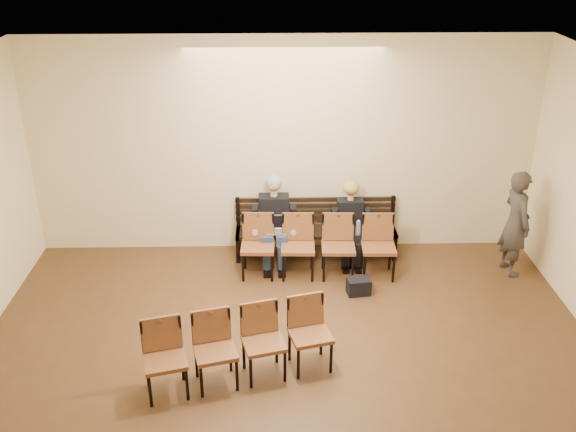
{
  "coord_description": "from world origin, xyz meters",
  "views": [
    {
      "loc": [
        -0.18,
        -4.6,
        5.08
      ],
      "look_at": [
        0.04,
        4.05,
        0.99
      ],
      "focal_mm": 40.0,
      "sensor_mm": 36.0,
      "label": 1
    }
  ],
  "objects_px": {
    "seated_woman": "(350,225)",
    "chair_row_front": "(318,248)",
    "bench": "(316,243)",
    "seated_man": "(274,219)",
    "water_bottle": "(358,235)",
    "laptop": "(276,234)",
    "chair_row_back": "(240,348)",
    "bag": "(359,286)",
    "passerby": "(517,215)"
  },
  "relations": [
    {
      "from": "seated_woman",
      "to": "chair_row_front",
      "type": "xyz_separation_m",
      "value": [
        -0.55,
        -0.53,
        -0.12
      ]
    },
    {
      "from": "bench",
      "to": "seated_man",
      "type": "height_order",
      "value": "seated_man"
    },
    {
      "from": "bench",
      "to": "seated_woman",
      "type": "xyz_separation_m",
      "value": [
        0.53,
        -0.12,
        0.37
      ]
    },
    {
      "from": "bench",
      "to": "water_bottle",
      "type": "height_order",
      "value": "water_bottle"
    },
    {
      "from": "seated_man",
      "to": "seated_woman",
      "type": "height_order",
      "value": "seated_man"
    },
    {
      "from": "laptop",
      "to": "chair_row_back",
      "type": "distance_m",
      "value": 2.77
    },
    {
      "from": "seated_man",
      "to": "chair_row_front",
      "type": "distance_m",
      "value": 0.88
    },
    {
      "from": "water_bottle",
      "to": "bag",
      "type": "bearing_deg",
      "value": -94.83
    },
    {
      "from": "chair_row_front",
      "to": "passerby",
      "type": "bearing_deg",
      "value": 3.0
    },
    {
      "from": "laptop",
      "to": "chair_row_back",
      "type": "height_order",
      "value": "chair_row_back"
    },
    {
      "from": "water_bottle",
      "to": "seated_woman",
      "type": "bearing_deg",
      "value": 106.09
    },
    {
      "from": "seated_woman",
      "to": "chair_row_front",
      "type": "bearing_deg",
      "value": -135.82
    },
    {
      "from": "chair_row_front",
      "to": "seated_man",
      "type": "bearing_deg",
      "value": 143.51
    },
    {
      "from": "bag",
      "to": "seated_man",
      "type": "bearing_deg",
      "value": 138.79
    },
    {
      "from": "seated_woman",
      "to": "water_bottle",
      "type": "bearing_deg",
      "value": -73.91
    },
    {
      "from": "seated_woman",
      "to": "laptop",
      "type": "bearing_deg",
      "value": -168.94
    },
    {
      "from": "bag",
      "to": "laptop",
      "type": "bearing_deg",
      "value": 144.69
    },
    {
      "from": "seated_man",
      "to": "chair_row_back",
      "type": "bearing_deg",
      "value": -98.13
    },
    {
      "from": "chair_row_front",
      "to": "chair_row_back",
      "type": "distance_m",
      "value": 2.66
    },
    {
      "from": "laptop",
      "to": "passerby",
      "type": "distance_m",
      "value": 3.66
    },
    {
      "from": "seated_man",
      "to": "laptop",
      "type": "height_order",
      "value": "seated_man"
    },
    {
      "from": "seated_woman",
      "to": "chair_row_back",
      "type": "relative_size",
      "value": 0.54
    },
    {
      "from": "bag",
      "to": "passerby",
      "type": "xyz_separation_m",
      "value": [
        2.43,
        0.6,
        0.84
      ]
    },
    {
      "from": "seated_woman",
      "to": "chair_row_front",
      "type": "relative_size",
      "value": 0.51
    },
    {
      "from": "laptop",
      "to": "water_bottle",
      "type": "xyz_separation_m",
      "value": [
        1.26,
        -0.07,
        0.0
      ]
    },
    {
      "from": "water_bottle",
      "to": "chair_row_back",
      "type": "relative_size",
      "value": 0.11
    },
    {
      "from": "seated_woman",
      "to": "seated_man",
      "type": "bearing_deg",
      "value": 180.0
    },
    {
      "from": "seated_man",
      "to": "chair_row_back",
      "type": "height_order",
      "value": "seated_man"
    },
    {
      "from": "seated_man",
      "to": "laptop",
      "type": "xyz_separation_m",
      "value": [
        0.03,
        -0.23,
        -0.14
      ]
    },
    {
      "from": "bench",
      "to": "bag",
      "type": "xyz_separation_m",
      "value": [
        0.56,
        -1.2,
        -0.1
      ]
    },
    {
      "from": "bench",
      "to": "laptop",
      "type": "relative_size",
      "value": 7.95
    },
    {
      "from": "bag",
      "to": "passerby",
      "type": "distance_m",
      "value": 2.64
    },
    {
      "from": "water_bottle",
      "to": "chair_row_back",
      "type": "xyz_separation_m",
      "value": [
        -1.72,
        -2.66,
        -0.12
      ]
    },
    {
      "from": "seated_woman",
      "to": "passerby",
      "type": "bearing_deg",
      "value": -11.07
    },
    {
      "from": "seated_man",
      "to": "seated_woman",
      "type": "bearing_deg",
      "value": 0.0
    },
    {
      "from": "passerby",
      "to": "chair_row_back",
      "type": "bearing_deg",
      "value": 111.48
    },
    {
      "from": "water_bottle",
      "to": "bag",
      "type": "relative_size",
      "value": 0.74
    },
    {
      "from": "bench",
      "to": "laptop",
      "type": "height_order",
      "value": "laptop"
    },
    {
      "from": "laptop",
      "to": "bag",
      "type": "distance_m",
      "value": 1.53
    },
    {
      "from": "passerby",
      "to": "laptop",
      "type": "bearing_deg",
      "value": 76.3
    },
    {
      "from": "bag",
      "to": "chair_row_back",
      "type": "distance_m",
      "value": 2.53
    },
    {
      "from": "bench",
      "to": "chair_row_back",
      "type": "height_order",
      "value": "chair_row_back"
    },
    {
      "from": "bench",
      "to": "water_bottle",
      "type": "relative_size",
      "value": 10.53
    },
    {
      "from": "bench",
      "to": "chair_row_back",
      "type": "relative_size",
      "value": 1.17
    },
    {
      "from": "laptop",
      "to": "water_bottle",
      "type": "height_order",
      "value": "water_bottle"
    },
    {
      "from": "seated_man",
      "to": "chair_row_front",
      "type": "relative_size",
      "value": 0.61
    },
    {
      "from": "seated_woman",
      "to": "chair_row_back",
      "type": "bearing_deg",
      "value": -118.9
    },
    {
      "from": "water_bottle",
      "to": "bag",
      "type": "height_order",
      "value": "water_bottle"
    },
    {
      "from": "seated_woman",
      "to": "bag",
      "type": "distance_m",
      "value": 1.18
    },
    {
      "from": "seated_woman",
      "to": "passerby",
      "type": "relative_size",
      "value": 0.62
    }
  ]
}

